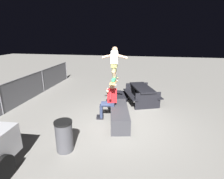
{
  "coord_description": "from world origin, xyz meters",
  "views": [
    {
      "loc": [
        -5.57,
        -0.72,
        3.05
      ],
      "look_at": [
        0.47,
        0.39,
        1.13
      ],
      "focal_mm": 28.79,
      "sensor_mm": 36.0,
      "label": 1
    }
  ],
  "objects_px": {
    "skateboard": "(114,82)",
    "kicker_ramp": "(119,98)",
    "picnic_table_back": "(142,92)",
    "ledge_box_main": "(119,115)",
    "trash_bin": "(64,136)",
    "person_sitting_on_ledge": "(109,99)",
    "skater_airborne": "(114,62)"
  },
  "relations": [
    {
      "from": "kicker_ramp",
      "to": "person_sitting_on_ledge",
      "type": "bearing_deg",
      "value": 177.42
    },
    {
      "from": "skateboard",
      "to": "picnic_table_back",
      "type": "xyz_separation_m",
      "value": [
        1.87,
        -0.96,
        -0.93
      ]
    },
    {
      "from": "skater_airborne",
      "to": "trash_bin",
      "type": "bearing_deg",
      "value": 155.5
    },
    {
      "from": "kicker_ramp",
      "to": "picnic_table_back",
      "type": "height_order",
      "value": "picnic_table_back"
    },
    {
      "from": "skater_airborne",
      "to": "ledge_box_main",
      "type": "bearing_deg",
      "value": -140.78
    },
    {
      "from": "skateboard",
      "to": "person_sitting_on_ledge",
      "type": "bearing_deg",
      "value": 86.51
    },
    {
      "from": "picnic_table_back",
      "to": "ledge_box_main",
      "type": "bearing_deg",
      "value": 160.56
    },
    {
      "from": "person_sitting_on_ledge",
      "to": "skateboard",
      "type": "distance_m",
      "value": 0.69
    },
    {
      "from": "kicker_ramp",
      "to": "picnic_table_back",
      "type": "bearing_deg",
      "value": -101.04
    },
    {
      "from": "skateboard",
      "to": "skater_airborne",
      "type": "height_order",
      "value": "skater_airborne"
    },
    {
      "from": "person_sitting_on_ledge",
      "to": "trash_bin",
      "type": "relative_size",
      "value": 1.57
    },
    {
      "from": "skateboard",
      "to": "skater_airborne",
      "type": "relative_size",
      "value": 0.92
    },
    {
      "from": "person_sitting_on_ledge",
      "to": "picnic_table_back",
      "type": "xyz_separation_m",
      "value": [
        1.86,
        -1.16,
        -0.27
      ]
    },
    {
      "from": "skateboard",
      "to": "kicker_ramp",
      "type": "height_order",
      "value": "skateboard"
    },
    {
      "from": "person_sitting_on_ledge",
      "to": "skateboard",
      "type": "bearing_deg",
      "value": -93.49
    },
    {
      "from": "ledge_box_main",
      "to": "trash_bin",
      "type": "distance_m",
      "value": 2.25
    },
    {
      "from": "skater_airborne",
      "to": "kicker_ramp",
      "type": "relative_size",
      "value": 0.83
    },
    {
      "from": "trash_bin",
      "to": "picnic_table_back",
      "type": "bearing_deg",
      "value": -26.16
    },
    {
      "from": "person_sitting_on_ledge",
      "to": "trash_bin",
      "type": "bearing_deg",
      "value": 159.38
    },
    {
      "from": "skater_airborne",
      "to": "person_sitting_on_ledge",
      "type": "bearing_deg",
      "value": 103.36
    },
    {
      "from": "skateboard",
      "to": "picnic_table_back",
      "type": "bearing_deg",
      "value": -27.3
    },
    {
      "from": "skateboard",
      "to": "ledge_box_main",
      "type": "bearing_deg",
      "value": -134.66
    },
    {
      "from": "skater_airborne",
      "to": "trash_bin",
      "type": "distance_m",
      "value": 2.92
    },
    {
      "from": "ledge_box_main",
      "to": "skater_airborne",
      "type": "relative_size",
      "value": 1.73
    },
    {
      "from": "person_sitting_on_ledge",
      "to": "skateboard",
      "type": "relative_size",
      "value": 1.33
    },
    {
      "from": "ledge_box_main",
      "to": "person_sitting_on_ledge",
      "type": "bearing_deg",
      "value": 60.62
    },
    {
      "from": "person_sitting_on_ledge",
      "to": "trash_bin",
      "type": "distance_m",
      "value": 2.29
    },
    {
      "from": "skateboard",
      "to": "trash_bin",
      "type": "relative_size",
      "value": 1.18
    },
    {
      "from": "skateboard",
      "to": "trash_bin",
      "type": "xyz_separation_m",
      "value": [
        -2.11,
        0.99,
        -1.0
      ]
    },
    {
      "from": "ledge_box_main",
      "to": "skateboard",
      "type": "height_order",
      "value": "skateboard"
    },
    {
      "from": "person_sitting_on_ledge",
      "to": "picnic_table_back",
      "type": "height_order",
      "value": "person_sitting_on_ledge"
    },
    {
      "from": "ledge_box_main",
      "to": "picnic_table_back",
      "type": "relative_size",
      "value": 0.94
    }
  ]
}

